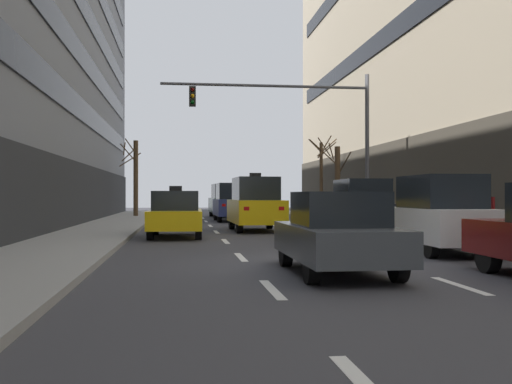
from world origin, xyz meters
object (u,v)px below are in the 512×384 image
Objects in this scene: car_driving_1 at (337,233)px; taxi_driving_0 at (176,214)px; car_driving_3 at (232,202)px; traffic_signal_0 at (307,121)px; pedestrian_1 at (486,211)px; street_tree_1 at (135,176)px; street_tree_2 at (337,181)px; street_tree_0 at (322,174)px; taxi_driving_4 at (255,204)px; car_parked_3 at (362,208)px; car_parked_2 at (440,214)px; car_driving_2 at (226,201)px.

taxi_driving_0 is at bearing 106.63° from car_driving_1.
car_driving_1 is 0.92× the size of car_driving_3.
traffic_signal_0 is (2.50, -8.89, 3.60)m from car_driving_3.
pedestrian_1 reaches higher than car_driving_1.
street_tree_1 is 13.57m from street_tree_2.
street_tree_0 is (6.01, 26.57, 2.06)m from car_driving_1.
car_driving_3 is 9.40m from taxi_driving_4.
car_driving_3 reaches higher than car_parked_3.
pedestrian_1 is at bearing -46.52° from taxi_driving_4.
street_tree_2 is (5.82, 8.67, 1.20)m from taxi_driving_4.
taxi_driving_4 is at bearing 89.32° from car_driving_1.
street_tree_1 is (-9.63, 25.38, 1.75)m from car_parked_2.
street_tree_1 reaches higher than car_driving_3.
car_driving_2 reaches higher than taxi_driving_0.
taxi_driving_4 is (0.16, 13.90, 0.35)m from car_driving_1.
car_parked_3 is 12.32m from street_tree_2.
taxi_driving_4 reaches higher than car_driving_2.
traffic_signal_0 reaches higher than pedestrian_1.
car_driving_2 is at bearing 80.56° from taxi_driving_0.
street_tree_0 is at bearing 65.21° from taxi_driving_4.
car_driving_1 is at bearing -89.93° from car_driving_3.
street_tree_1 reaches higher than pedestrian_1.
traffic_signal_0 reaches higher than street_tree_1.
car_driving_2 is (0.09, 29.72, 0.35)m from car_driving_1.
street_tree_2 is (11.89, -6.52, -0.44)m from street_tree_1.
street_tree_2 is at bearing -50.48° from car_driving_2.
street_tree_2 reaches higher than pedestrian_1.
car_parked_2 is at bearing -69.23° from street_tree_1.
taxi_driving_0 is 19.56m from car_driving_2.
street_tree_2 is (9.10, 12.15, 1.50)m from taxi_driving_0.
car_parked_3 is at bearing -62.60° from street_tree_1.
car_parked_2 is 23.03m from street_tree_0.
pedestrian_1 is (0.75, -15.60, -1.32)m from street_tree_2.
car_parked_3 is at bearing -100.64° from street_tree_2.
street_tree_1 reaches higher than car_driving_1.
street_tree_0 reaches higher than taxi_driving_4.
street_tree_2 is (-0.03, -3.99, -0.52)m from street_tree_0.
traffic_signal_0 is (5.59, 3.99, 3.88)m from taxi_driving_0.
traffic_signal_0 is at bearing -113.26° from street_tree_2.
car_driving_3 is 19.94m from car_parked_2.
street_tree_0 reaches higher than pedestrian_1.
taxi_driving_4 is 16.44m from street_tree_1.
street_tree_0 is (3.54, 12.16, -1.86)m from traffic_signal_0.
car_driving_2 is 6.25m from street_tree_1.
traffic_signal_0 is at bearing 80.26° from car_driving_1.
car_driving_1 is at bearing -73.37° from taxi_driving_0.
taxi_driving_4 is (0.07, -15.81, -0.00)m from car_driving_2.
traffic_signal_0 reaches higher than car_driving_1.
car_driving_2 reaches higher than pedestrian_1.
traffic_signal_0 reaches higher than taxi_driving_0.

